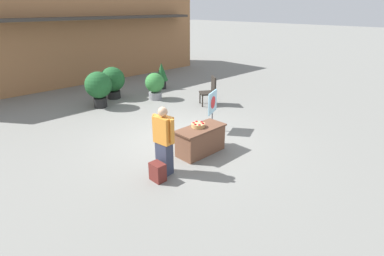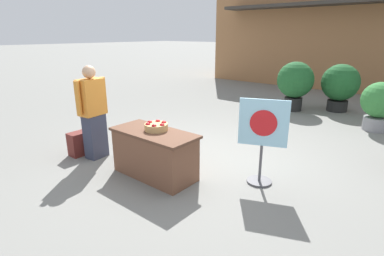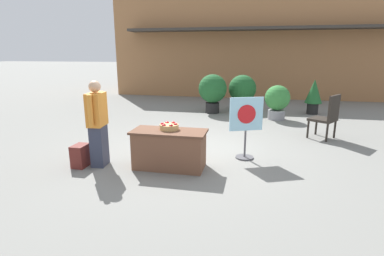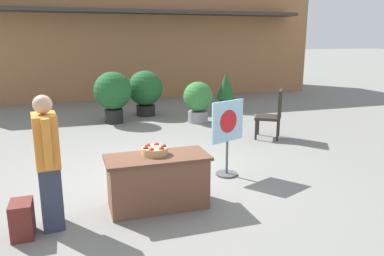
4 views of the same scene
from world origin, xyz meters
TOP-DOWN VIEW (x-y plane):
  - ground_plane at (0.00, 0.00)m, footprint 120.00×120.00m
  - storefront_building at (1.36, 10.06)m, footprint 13.84×4.69m
  - display_table at (-0.18, -1.00)m, footprint 1.36×0.62m
  - apple_basket at (-0.19, -0.93)m, footprint 0.35×0.35m
  - person_visitor at (-1.50, -1.14)m, footprint 0.30×0.61m
  - backpack at (-1.82, -1.29)m, footprint 0.24×0.34m
  - poster_board at (1.17, -0.18)m, footprint 0.64×0.36m
  - patio_chair at (3.07, 1.65)m, footprint 0.76×0.76m
  - potted_plant_near_left at (3.30, 4.89)m, footprint 0.57×0.57m
  - potted_plant_near_right at (2.01, 3.75)m, footprint 0.79×0.79m
  - potted_plant_far_left at (0.85, 5.05)m, footprint 1.00×1.00m
  - potted_plant_far_right at (-0.15, 4.36)m, footprint 0.99×0.99m

SIDE VIEW (x-z plane):
  - ground_plane at x=0.00m, z-range 0.00..0.00m
  - backpack at x=-1.82m, z-range 0.00..0.42m
  - display_table at x=-0.18m, z-range 0.00..0.71m
  - patio_chair at x=3.07m, z-range 0.05..1.15m
  - potted_plant_near_right at x=2.01m, z-range 0.07..1.16m
  - potted_plant_near_left at x=3.30m, z-range 0.09..1.29m
  - poster_board at x=1.17m, z-range 0.08..1.32m
  - potted_plant_far_left at x=0.85m, z-range 0.10..1.40m
  - apple_basket at x=-0.19m, z-range 0.70..0.83m
  - potted_plant_far_right at x=-0.15m, z-range 0.13..1.49m
  - person_visitor at x=-1.50m, z-range 0.01..1.61m
  - storefront_building at x=1.36m, z-range 0.00..4.98m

